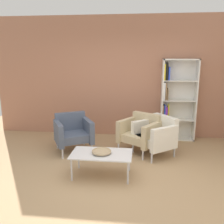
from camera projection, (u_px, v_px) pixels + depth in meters
ground_plane at (110, 181)px, 3.91m from camera, size 8.32×8.32×0.00m
brick_back_panel at (122, 77)px, 5.97m from camera, size 6.40×0.12×2.90m
bookshelf_tall at (175, 102)px, 5.74m from camera, size 0.80×0.30×1.90m
coffee_table_low at (102, 155)px, 4.02m from camera, size 1.00×0.56×0.40m
decorative_bowl at (102, 151)px, 4.01m from camera, size 0.32×0.32×0.05m
armchair_near_window at (140, 132)px, 5.07m from camera, size 0.94×0.93×0.78m
armchair_corner_red at (73, 132)px, 5.12m from camera, size 0.93×0.91×0.78m
armchair_spare_guest at (156, 135)px, 4.91m from camera, size 0.94×0.95×0.78m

